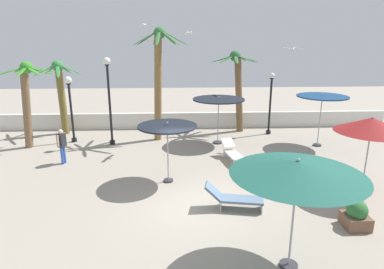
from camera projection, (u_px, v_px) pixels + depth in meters
ground_plane at (197, 201)px, 11.22m from camera, size 56.00×56.00×0.00m
boundary_wall at (187, 120)px, 20.52m from camera, size 25.20×0.30×0.98m
patio_umbrella_0 at (372, 125)px, 11.22m from camera, size 2.44×2.44×2.82m
patio_umbrella_1 at (322, 99)px, 16.48m from camera, size 2.53×2.53×2.75m
patio_umbrella_2 at (219, 102)px, 16.97m from camera, size 2.69×2.69×2.52m
patio_umbrella_3 at (298, 168)px, 7.28m from camera, size 3.04×3.04×2.81m
patio_umbrella_4 at (167, 129)px, 12.23m from camera, size 2.23×2.23×2.40m
palm_tree_0 at (159, 73)px, 17.27m from camera, size 2.84×2.89×5.99m
palm_tree_1 at (238, 81)px, 19.13m from camera, size 2.78×2.78×4.77m
palm_tree_2 at (61, 89)px, 18.74m from camera, size 2.67×2.73×4.25m
palm_tree_3 at (27, 94)px, 16.17m from camera, size 2.74×2.74×4.35m
lamp_post_0 at (70, 101)px, 17.22m from camera, size 0.38×0.38×3.52m
lamp_post_1 at (109, 92)px, 16.66m from camera, size 0.37×0.37×4.51m
lamp_post_2 at (270, 101)px, 18.81m from camera, size 0.31×0.31×3.56m
lounge_chair_1 at (234, 198)px, 10.63m from camera, size 1.96×0.89×0.84m
lounge_chair_2 at (232, 152)px, 14.95m from camera, size 0.88×1.92×0.82m
guest_0 at (62, 143)px, 14.43m from camera, size 0.33×0.54×1.58m
seagull_0 at (188, 33)px, 15.35m from camera, size 0.42×1.01×0.17m
seagull_1 at (294, 49)px, 15.87m from camera, size 0.93×0.60×0.14m
seagull_2 at (145, 25)px, 16.99m from camera, size 0.97×0.91×0.14m
planter at (356, 215)px, 9.58m from camera, size 0.70×0.70×0.85m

